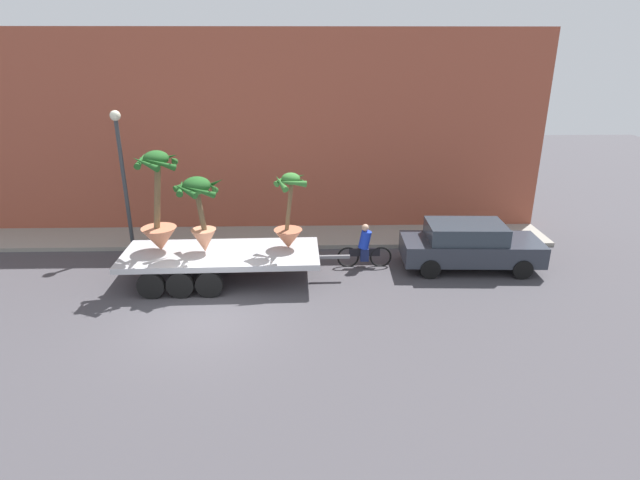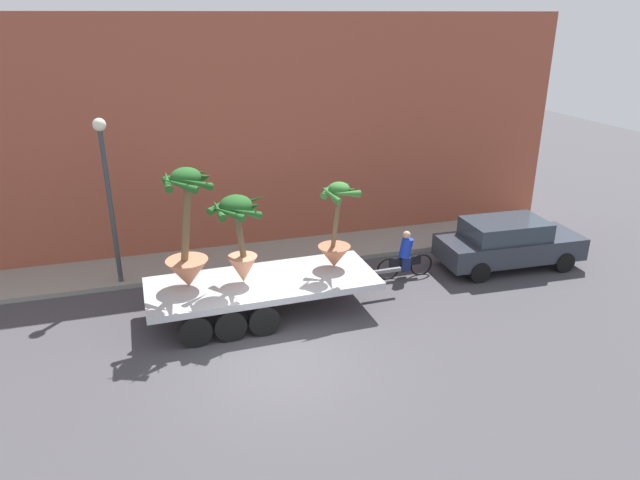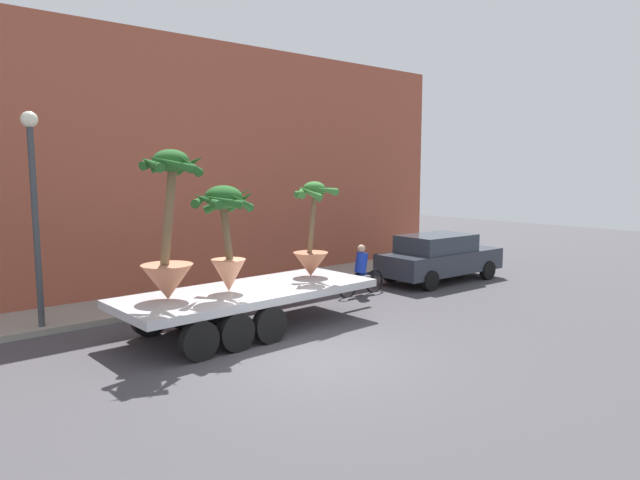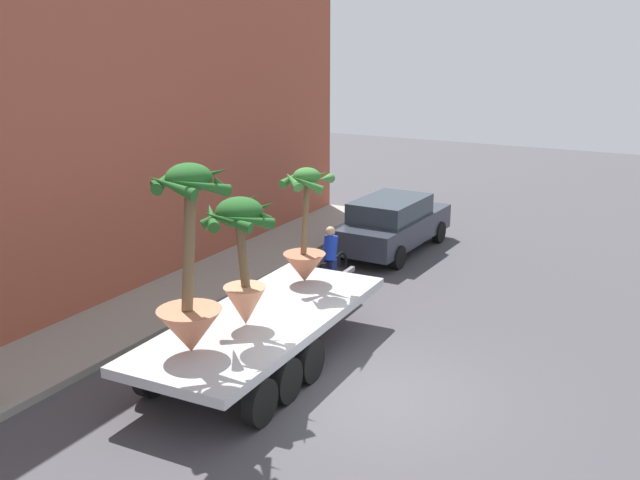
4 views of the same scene
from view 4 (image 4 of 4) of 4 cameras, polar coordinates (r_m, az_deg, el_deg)
name	(u,v)px [view 4 (image 4 of 4)]	position (r m, az deg, el deg)	size (l,w,h in m)	color
ground_plane	(377,395)	(13.11, 4.44, -11.93)	(60.00, 60.00, 0.00)	#423F44
sidewalk	(114,327)	(16.26, -15.72, -6.51)	(24.00, 2.20, 0.15)	gray
building_facade	(39,145)	(16.50, -21.01, 6.90)	(24.00, 1.20, 7.65)	#9E4C38
flatbed_trailer	(257,331)	(13.71, -4.96, -7.09)	(7.12, 2.52, 0.98)	#B7BABF
potted_palm_rear	(190,278)	(12.10, -10.08, -2.91)	(1.36, 1.41, 3.15)	#C17251
potted_palm_middle	(305,237)	(15.39, -1.15, 0.24)	(1.07, 1.12, 2.43)	#B26647
potted_palm_front	(242,254)	(12.98, -6.10, -1.05)	(1.64, 1.62, 2.39)	tan
cyclist	(330,259)	(18.17, 0.80, -1.51)	(1.84, 0.34, 1.54)	black
parked_car	(392,223)	(21.05, 5.65, 1.31)	(4.59, 2.00, 1.58)	#2D333D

